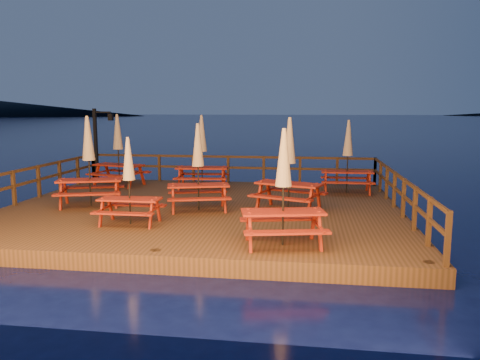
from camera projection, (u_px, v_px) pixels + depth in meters
The scene contains 13 objects.
ground at pixel (203, 219), 14.56m from camera, with size 500.00×500.00×0.00m, color #050931.
deck at pixel (203, 212), 14.53m from camera, with size 12.00×10.00×0.40m, color #442D15.
deck_piles at pixel (203, 228), 14.61m from camera, with size 11.44×9.44×1.40m.
railing at pixel (213, 174), 16.12m from camera, with size 11.80×9.75×1.10m.
lamp_post at pixel (99, 138), 19.43m from camera, with size 0.85×0.18×3.00m.
picnic_table_0 at pixel (118, 149), 18.21m from camera, with size 2.28×2.03×2.78m.
picnic_table_1 at pixel (198, 166), 13.74m from camera, with size 2.13×1.91×2.57m.
picnic_table_2 at pixel (89, 160), 14.35m from camera, with size 2.32×2.10×2.77m.
picnic_table_3 at pixel (202, 151), 17.41m from camera, with size 2.05×1.74×2.75m.
picnic_table_4 at pixel (289, 163), 13.68m from camera, with size 2.36×2.15×2.75m.
picnic_table_5 at pixel (283, 185), 10.16m from camera, with size 2.07×1.82×2.58m.
picnic_table_6 at pixel (348, 155), 16.65m from camera, with size 1.83×1.51×2.60m.
picnic_table_7 at pixel (129, 179), 12.09m from camera, with size 1.60×1.31×2.28m.
Camera 1 is at (3.15, -13.91, 3.40)m, focal length 35.00 mm.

